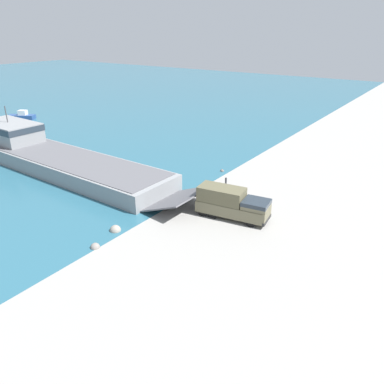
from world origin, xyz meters
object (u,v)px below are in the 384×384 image
Objects in this scene: military_truck at (232,203)px; moored_boat_a at (22,116)px; landing_craft at (48,154)px; mooring_bollard at (226,180)px; soldier_on_ramp at (250,201)px; cargo_crate at (259,214)px.

moored_boat_a is (13.76, 58.48, -0.94)m from military_truck.
landing_craft reaches higher than mooring_bollard.
military_truck reaches higher than soldier_on_ramp.
cargo_crate is at bearing -84.18° from landing_craft.
soldier_on_ramp is (3.50, -29.34, -0.71)m from landing_craft.
military_truck is 60.08m from moored_boat_a.
moored_boat_a is (14.73, 29.93, -1.11)m from landing_craft.
mooring_bollard is 0.93× the size of cargo_crate.
landing_craft is 5.24× the size of military_truck.
moored_boat_a is 6.53× the size of mooring_bollard.
soldier_on_ramp is 7.49m from mooring_bollard.
moored_boat_a is at bearing 78.72° from cargo_crate.
mooring_bollard is (-6.41, -53.56, -0.15)m from moored_boat_a.
moored_boat_a is at bearing 158.34° from military_truck.
mooring_bollard is (8.32, -23.63, -1.25)m from landing_craft.
soldier_on_ramp is 2.02× the size of mooring_bollard.
landing_craft is at bearing 94.83° from cargo_crate.
mooring_bollard is at bearing -127.70° from moored_boat_a.
soldier_on_ramp is at bearing -131.60° from moored_boat_a.
landing_craft is 25.09m from mooring_bollard.
soldier_on_ramp is (2.53, -0.79, -0.54)m from military_truck.
mooring_bollard reaches higher than cargo_crate.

